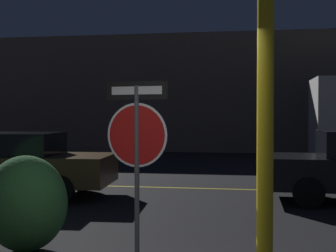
% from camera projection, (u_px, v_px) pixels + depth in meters
% --- Properties ---
extents(road_center_stripe, '(43.68, 0.12, 0.01)m').
position_uv_depth(road_center_stripe, '(196.00, 188.00, 11.46)').
color(road_center_stripe, gold).
rests_on(road_center_stripe, ground_plane).
extents(stop_sign, '(0.80, 0.16, 2.21)m').
position_uv_depth(stop_sign, '(137.00, 136.00, 5.71)').
color(stop_sign, '#4C4C51').
rests_on(stop_sign, ground_plane).
extents(yellow_pole_right, '(0.14, 0.14, 2.98)m').
position_uv_depth(yellow_pole_right, '(265.00, 154.00, 3.79)').
color(yellow_pole_right, yellow).
rests_on(yellow_pole_right, ground_plane).
extents(hedge_bush_2, '(1.10, 1.02, 1.27)m').
position_uv_depth(hedge_bush_2, '(26.00, 203.00, 6.17)').
color(hedge_bush_2, '#285B2D').
rests_on(hedge_bush_2, ground_plane).
extents(passing_car_2, '(4.60, 2.07, 1.41)m').
position_uv_depth(passing_car_2, '(13.00, 164.00, 10.33)').
color(passing_car_2, brown).
rests_on(passing_car_2, ground_plane).
extents(building_backdrop, '(34.55, 4.72, 5.76)m').
position_uv_depth(building_backdrop, '(203.00, 94.00, 24.70)').
color(building_backdrop, '#7A6B5B').
rests_on(building_backdrop, ground_plane).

